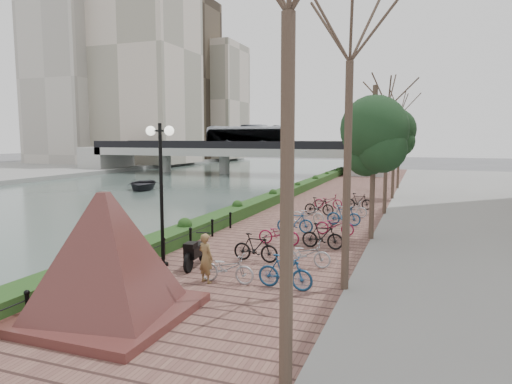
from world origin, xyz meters
The scene contains 14 objects.
ground centered at (0.00, 0.00, 0.00)m, with size 220.00×220.00×0.00m, color #59595B.
river_water centered at (-15.00, 25.00, 0.01)m, with size 30.00×130.00×0.02m, color #4A5C58.
promenade centered at (4.00, 17.50, 0.25)m, with size 8.00×75.00×0.50m, color brown.
hedge centered at (0.60, 20.00, 0.80)m, with size 1.10×56.00×0.60m, color #183D16.
chain_fence centered at (1.40, 2.00, 0.85)m, with size 0.10×14.10×0.70m.
granite_monument centered at (2.94, -2.07, 2.05)m, with size 5.79×5.79×3.05m.
lamppost centered at (1.83, 2.25, 3.97)m, with size 1.02×0.32×4.80m.
motorcycle centered at (2.94, 2.54, 1.03)m, with size 0.53×1.70×1.06m, color black, non-canonical shape.
pedestrian centered at (4.00, 1.13, 1.25)m, with size 0.55×0.36×1.50m, color brown.
bicycle_parking centered at (5.49, 9.06, 0.97)m, with size 2.40×17.32×1.00m.
street_trees centered at (8.00, 12.68, 3.69)m, with size 3.20×37.12×6.80m.
bridge centered at (-14.33, 45.00, 3.37)m, with size 36.00×10.77×6.50m.
boat centered at (-14.48, 25.19, 0.53)m, with size 3.54×4.96×1.03m, color black.
far_buildings centered at (-41.66, 65.91, 16.12)m, with size 35.00×38.00×38.00m.
Camera 1 is at (9.98, -10.82, 4.82)m, focal length 32.00 mm.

